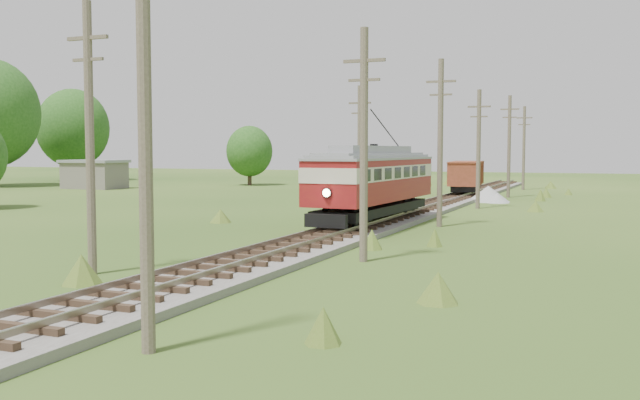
% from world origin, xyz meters
% --- Properties ---
extents(railbed_main, '(3.60, 96.00, 0.57)m').
position_xyz_m(railbed_main, '(0.00, 34.00, 0.19)').
color(railbed_main, '#605B54').
rests_on(railbed_main, ground).
extents(streetcar, '(3.38, 12.66, 5.75)m').
position_xyz_m(streetcar, '(-0.00, 29.34, 2.66)').
color(streetcar, black).
rests_on(streetcar, ground).
extents(gondola, '(3.35, 8.08, 2.61)m').
position_xyz_m(gondola, '(0.00, 55.46, 1.97)').
color(gondola, black).
rests_on(gondola, ground).
extents(gravel_pile, '(3.54, 3.75, 1.29)m').
position_xyz_m(gravel_pile, '(2.74, 50.97, 0.60)').
color(gravel_pile, gray).
rests_on(gravel_pile, ground).
extents(utility_pole_r_1, '(0.30, 0.30, 8.80)m').
position_xyz_m(utility_pole_r_1, '(3.10, 5.00, 4.40)').
color(utility_pole_r_1, brown).
rests_on(utility_pole_r_1, ground).
extents(utility_pole_r_2, '(1.60, 0.30, 8.60)m').
position_xyz_m(utility_pole_r_2, '(3.30, 18.00, 4.42)').
color(utility_pole_r_2, brown).
rests_on(utility_pole_r_2, ground).
extents(utility_pole_r_3, '(1.60, 0.30, 9.00)m').
position_xyz_m(utility_pole_r_3, '(3.20, 31.00, 4.63)').
color(utility_pole_r_3, brown).
rests_on(utility_pole_r_3, ground).
extents(utility_pole_r_4, '(1.60, 0.30, 8.40)m').
position_xyz_m(utility_pole_r_4, '(3.00, 44.00, 4.32)').
color(utility_pole_r_4, brown).
rests_on(utility_pole_r_4, ground).
extents(utility_pole_r_5, '(1.60, 0.30, 8.90)m').
position_xyz_m(utility_pole_r_5, '(3.40, 57.00, 4.58)').
color(utility_pole_r_5, brown).
rests_on(utility_pole_r_5, ground).
extents(utility_pole_r_6, '(1.60, 0.30, 8.70)m').
position_xyz_m(utility_pole_r_6, '(3.20, 70.00, 4.47)').
color(utility_pole_r_6, brown).
rests_on(utility_pole_r_6, ground).
extents(utility_pole_l_a, '(1.60, 0.30, 9.00)m').
position_xyz_m(utility_pole_l_a, '(-4.20, 12.00, 4.63)').
color(utility_pole_l_a, brown).
rests_on(utility_pole_l_a, ground).
extents(utility_pole_l_b, '(1.60, 0.30, 8.60)m').
position_xyz_m(utility_pole_l_b, '(-4.50, 40.00, 4.42)').
color(utility_pole_l_b, brown).
rests_on(utility_pole_l_b, ground).
extents(tree_left_5, '(9.66, 9.66, 12.44)m').
position_xyz_m(tree_left_5, '(-56.00, 70.00, 7.12)').
color(tree_left_5, '#38281C').
rests_on(tree_left_5, ground).
extents(tree_mid_a, '(5.46, 5.46, 7.03)m').
position_xyz_m(tree_mid_a, '(-28.00, 68.00, 4.02)').
color(tree_mid_a, '#38281C').
rests_on(tree_mid_a, ground).
extents(shed, '(6.40, 4.40, 3.10)m').
position_xyz_m(shed, '(-40.00, 55.00, 1.57)').
color(shed, slate).
rests_on(shed, ground).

